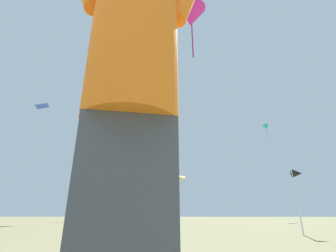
% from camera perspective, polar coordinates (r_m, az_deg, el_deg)
% --- Properties ---
extents(kite_flyer_person, '(0.81, 0.41, 1.92)m').
position_cam_1_polar(kite_flyer_person, '(0.88, -8.75, 7.73)').
color(kite_flyer_person, '#424751').
rests_on(kite_flyer_person, ground).
extents(distant_kite_magenta_mid_left, '(1.91, 1.93, 2.97)m').
position_cam_1_polar(distant_kite_magenta_mid_left, '(12.46, 5.68, 24.89)').
color(distant_kite_magenta_mid_left, '#DB2393').
extents(distant_kite_teal_mid_right, '(1.00, 0.93, 1.56)m').
position_cam_1_polar(distant_kite_teal_mid_right, '(28.26, 22.66, -0.20)').
color(distant_kite_teal_mid_right, '#19B2AD').
extents(distant_kite_blue_far_center, '(0.87, 0.91, 0.37)m').
position_cam_1_polar(distant_kite_blue_far_center, '(15.84, -28.24, 4.37)').
color(distant_kite_blue_far_center, blue).
extents(distant_kite_yellow_high_right, '(1.09, 1.21, 1.62)m').
position_cam_1_polar(distant_kite_yellow_high_right, '(35.57, -1.77, 12.89)').
color(distant_kite_yellow_high_right, yellow).
extents(distant_kite_magenta_overhead_distant, '(0.63, 0.64, 0.75)m').
position_cam_1_polar(distant_kite_magenta_overhead_distant, '(31.63, -14.65, 13.93)').
color(distant_kite_magenta_overhead_distant, '#DB2393').
extents(distant_kite_orange_low_left, '(1.10, 1.09, 0.30)m').
position_cam_1_polar(distant_kite_orange_low_left, '(24.54, -10.92, -4.50)').
color(distant_kite_orange_low_left, orange).
extents(distant_kite_yellow_low_right, '(1.14, 1.18, 1.79)m').
position_cam_1_polar(distant_kite_yellow_low_right, '(30.57, 3.39, -12.71)').
color(distant_kite_yellow_low_right, yellow).
extents(marker_flag, '(0.30, 0.24, 1.77)m').
position_cam_1_polar(marker_flag, '(7.93, 28.83, -10.84)').
color(marker_flag, silver).
rests_on(marker_flag, ground).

